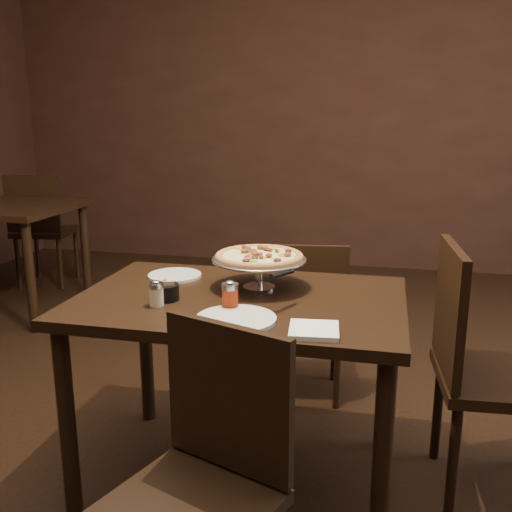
# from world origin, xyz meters

# --- Properties ---
(room) EXTENTS (6.04, 7.04, 2.84)m
(room) POSITION_xyz_m (0.06, 0.03, 1.40)
(room) COLOR black
(room) RESTS_ON ground
(dining_table) EXTENTS (1.19, 0.80, 0.75)m
(dining_table) POSITION_xyz_m (0.08, 0.09, 0.65)
(dining_table) COLOR black
(dining_table) RESTS_ON ground
(pizza_stand) EXTENTS (0.36, 0.36, 0.15)m
(pizza_stand) POSITION_xyz_m (0.13, 0.21, 0.87)
(pizza_stand) COLOR silver
(pizza_stand) RESTS_ON dining_table
(parmesan_shaker) EXTENTS (0.05, 0.05, 0.09)m
(parmesan_shaker) POSITION_xyz_m (-0.18, -0.08, 0.79)
(parmesan_shaker) COLOR beige
(parmesan_shaker) RESTS_ON dining_table
(pepper_flake_shaker) EXTENTS (0.06, 0.06, 0.10)m
(pepper_flake_shaker) POSITION_xyz_m (0.08, -0.06, 0.79)
(pepper_flake_shaker) COLOR maroon
(pepper_flake_shaker) RESTS_ON dining_table
(packet_caddy) EXTENTS (0.09, 0.09, 0.07)m
(packet_caddy) POSITION_xyz_m (-0.17, -0.01, 0.78)
(packet_caddy) COLOR black
(packet_caddy) RESTS_ON dining_table
(napkin_stack) EXTENTS (0.17, 0.17, 0.02)m
(napkin_stack) POSITION_xyz_m (0.39, -0.21, 0.75)
(napkin_stack) COLOR white
(napkin_stack) RESTS_ON dining_table
(plate_left) EXTENTS (0.22, 0.22, 0.01)m
(plate_left) POSITION_xyz_m (-0.25, 0.29, 0.75)
(plate_left) COLOR silver
(plate_left) RESTS_ON dining_table
(plate_near) EXTENTS (0.26, 0.26, 0.01)m
(plate_near) POSITION_xyz_m (0.13, -0.16, 0.75)
(plate_near) COLOR silver
(plate_near) RESTS_ON dining_table
(serving_spatula) EXTENTS (0.15, 0.15, 0.02)m
(serving_spatula) POSITION_xyz_m (0.25, 0.01, 0.87)
(serving_spatula) COLOR silver
(serving_spatula) RESTS_ON pizza_stand
(chair_far) EXTENTS (0.43, 0.43, 0.82)m
(chair_far) POSITION_xyz_m (0.24, 0.79, 0.45)
(chair_far) COLOR black
(chair_far) RESTS_ON ground
(chair_near) EXTENTS (0.52, 0.52, 0.86)m
(chair_near) POSITION_xyz_m (0.16, -0.59, 0.47)
(chair_near) COLOR black
(chair_near) RESTS_ON ground
(chair_side) EXTENTS (0.47, 0.47, 0.95)m
(chair_side) POSITION_xyz_m (0.96, 0.22, 0.52)
(chair_side) COLOR black
(chair_side) RESTS_ON ground
(bg_chair_far) EXTENTS (0.50, 0.50, 0.94)m
(bg_chair_far) POSITION_xyz_m (-2.17, 2.26, 0.51)
(bg_chair_far) COLOR black
(bg_chair_far) RESTS_ON ground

